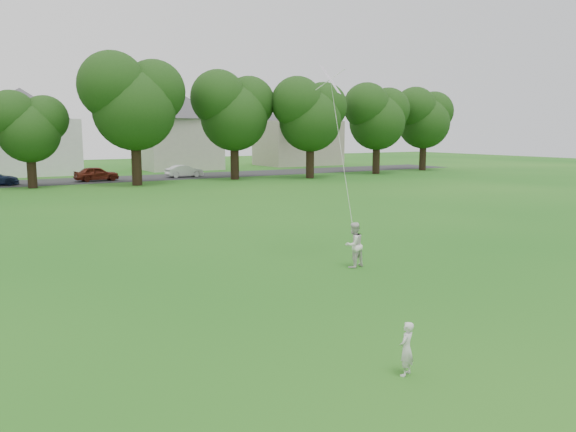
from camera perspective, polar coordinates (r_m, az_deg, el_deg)
ground at (r=11.96m, az=4.56°, el=-12.26°), size 160.00×160.00×0.00m
street at (r=51.64m, az=-23.89°, el=3.13°), size 90.00×7.00×0.01m
toddler at (r=10.29m, az=11.94°, el=-13.06°), size 0.42×0.36×0.97m
older_boy at (r=17.77m, az=6.70°, el=-2.94°), size 0.77×0.64×1.44m
kite at (r=17.92m, az=5.51°, el=6.03°), size 1.19×1.24×5.39m
tree_row at (r=45.71m, az=-20.59°, el=10.61°), size 81.93×8.72×10.62m
house_row at (r=61.43m, az=-25.19°, el=8.60°), size 78.09×14.14×10.30m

